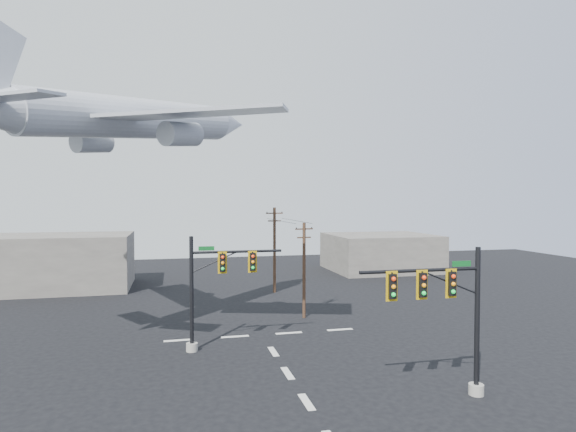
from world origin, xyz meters
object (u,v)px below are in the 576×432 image
object	(u,v)px
signal_mast_near	(450,314)
signal_mast_far	(211,290)
utility_pole_b	(274,248)
airliner	(136,119)
utility_pole_a	(304,268)

from	to	relation	value
signal_mast_near	signal_mast_far	bearing A→B (deg)	136.14
utility_pole_b	signal_mast_far	bearing A→B (deg)	-115.57
signal_mast_near	airliner	xyz separation A→B (m)	(-15.77, 14.20, 11.28)
signal_mast_near	utility_pole_b	distance (m)	28.88
signal_mast_far	utility_pole_b	xyz separation A→B (m)	(8.07, 18.23, 0.75)
airliner	signal_mast_far	bearing A→B (deg)	-83.71
signal_mast_near	utility_pole_a	xyz separation A→B (m)	(-2.71, 17.43, -0.06)
utility_pole_a	airliner	world-z (taller)	airliner
signal_mast_far	airliner	world-z (taller)	airliner
signal_mast_far	utility_pole_a	distance (m)	10.75
utility_pole_b	airliner	xyz separation A→B (m)	(-12.91, -14.53, 10.78)
signal_mast_far	airliner	size ratio (longest dim) A/B	0.35
signal_mast_near	signal_mast_far	xyz separation A→B (m)	(-10.93, 10.51, -0.24)
utility_pole_a	airliner	size ratio (longest dim) A/B	0.37
signal_mast_near	signal_mast_far	size ratio (longest dim) A/B	1.00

